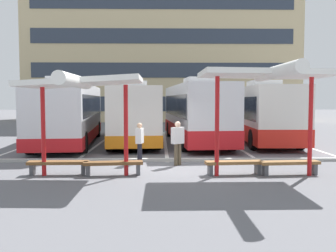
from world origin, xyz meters
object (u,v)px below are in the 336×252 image
object	(u,v)px
waiting_shelter_0	(82,84)
bench_2	(234,164)
coach_bus_0	(70,113)
waiting_passenger_1	(140,140)
waiting_shelter_1	(267,76)
bench_3	(289,164)
waiting_passenger_0	(178,140)
coach_bus_3	(257,114)
coach_bus_1	(132,114)
bench_1	(113,165)
coach_bus_2	(196,114)
bench_0	(58,164)

from	to	relation	value
waiting_shelter_0	bench_2	bearing A→B (deg)	3.61
coach_bus_0	waiting_passenger_1	xyz separation A→B (m)	(4.19, -6.59, -0.81)
waiting_shelter_1	bench_3	bearing A→B (deg)	24.61
waiting_passenger_0	waiting_passenger_1	bearing A→B (deg)	160.60
bench_2	coach_bus_3	bearing A→B (deg)	72.08
coach_bus_1	bench_3	bearing A→B (deg)	-60.78
waiting_shelter_0	bench_1	distance (m)	2.74
coach_bus_1	coach_bus_2	size ratio (longest dim) A/B	1.11
bench_3	coach_bus_3	bearing A→B (deg)	81.38
waiting_shelter_1	waiting_passenger_0	bearing A→B (deg)	139.05
bench_1	waiting_passenger_1	xyz separation A→B (m)	(0.73, 2.36, 0.54)
waiting_shelter_0	bench_3	world-z (taller)	waiting_shelter_0
coach_bus_2	coach_bus_3	world-z (taller)	coach_bus_2
coach_bus_3	waiting_shelter_1	world-z (taller)	coach_bus_3
bench_3	waiting_passenger_1	xyz separation A→B (m)	(-4.99, 2.40, 0.54)
coach_bus_2	bench_0	world-z (taller)	coach_bus_2
bench_1	waiting_passenger_0	distance (m)	2.92
coach_bus_1	bench_0	xyz separation A→B (m)	(-1.65, -10.34, -1.26)
bench_2	waiting_passenger_1	size ratio (longest dim) A/B	1.23
waiting_shelter_0	bench_3	distance (m)	7.11
coach_bus_0	bench_0	distance (m)	9.09
waiting_shelter_1	bench_3	world-z (taller)	waiting_shelter_1
coach_bus_0	coach_bus_3	world-z (taller)	coach_bus_0
bench_1	coach_bus_2	bearing A→B (deg)	69.38
coach_bus_2	bench_3	size ratio (longest dim) A/B	5.45
coach_bus_1	waiting_shelter_0	xyz separation A→B (m)	(-0.75, -10.75, 1.31)
coach_bus_2	bench_0	xyz separation A→B (m)	(-5.33, -9.25, -1.31)
coach_bus_1	coach_bus_2	xyz separation A→B (m)	(3.67, -1.09, 0.05)
bench_3	waiting_passenger_1	size ratio (longest dim) A/B	1.28
waiting_passenger_1	bench_2	bearing A→B (deg)	-36.29
coach_bus_3	waiting_passenger_1	bearing A→B (deg)	-128.88
bench_2	coach_bus_2	bearing A→B (deg)	92.43
bench_0	coach_bus_3	bearing A→B (deg)	48.80
coach_bus_0	bench_0	size ratio (longest dim) A/B	5.81
coach_bus_2	bench_1	world-z (taller)	coach_bus_2
coach_bus_2	bench_2	bearing A→B (deg)	-87.57
waiting_shelter_1	waiting_passenger_1	xyz separation A→B (m)	(-4.09, 2.81, -2.28)
bench_0	bench_1	distance (m)	1.80
bench_2	bench_1	bearing A→B (deg)	-179.74
waiting_passenger_0	waiting_passenger_1	world-z (taller)	waiting_passenger_0
coach_bus_0	bench_0	bearing A→B (deg)	-79.34
bench_0	bench_2	size ratio (longest dim) A/B	1.02
waiting_shelter_1	bench_1	bearing A→B (deg)	174.69
coach_bus_3	waiting_passenger_1	size ratio (longest dim) A/B	7.72
bench_3	waiting_passenger_0	distance (m)	4.07
coach_bus_0	bench_2	distance (m)	11.67
coach_bus_3	bench_3	world-z (taller)	coach_bus_3
waiting_passenger_0	bench_2	bearing A→B (deg)	-46.31
coach_bus_0	bench_3	xyz separation A→B (m)	(9.19, -8.99, -1.35)
waiting_shelter_0	waiting_passenger_0	bearing A→B (deg)	34.94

